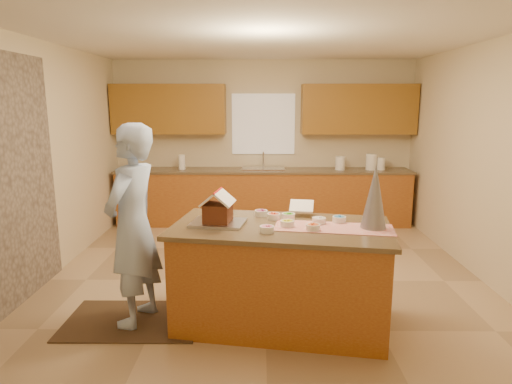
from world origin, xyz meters
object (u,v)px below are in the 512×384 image
Objects in this scene: gingerbread_house at (218,210)px; boy at (133,226)px; island_base at (280,277)px; tinsel_tree at (375,197)px.

boy is at bearing -179.06° from gingerbread_house.
boy is at bearing -172.02° from island_base.
gingerbread_house is (-1.36, 0.11, -0.15)m from tinsel_tree.
tinsel_tree is at bearing 3.67° from island_base.
tinsel_tree is (0.80, -0.08, 0.77)m from island_base.
tinsel_tree is 2.15m from boy.
gingerbread_house is at bearing 105.95° from boy.
island_base is at bearing 103.90° from boy.
boy is at bearing 177.26° from tinsel_tree.
boy reaches higher than island_base.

